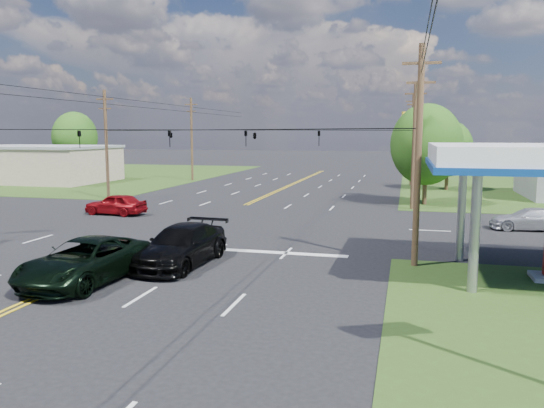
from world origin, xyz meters
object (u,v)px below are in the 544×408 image
(pole_nw, at_px, (106,143))
(pole_left_far, at_px, (192,138))
(pickup_dkgreen, at_px, (85,261))
(tree_far_l, at_px, (75,137))
(pole_se, at_px, (418,154))
(retail_nw, at_px, (40,165))
(pole_ne, at_px, (414,145))
(tree_right_a, at_px, (426,145))
(pole_right_far, at_px, (412,139))
(tree_right_b, at_px, (448,149))
(suv_black, at_px, (182,245))

(pole_nw, distance_m, pole_left_far, 19.00)
(pickup_dkgreen, bearing_deg, tree_far_l, 129.02)
(pole_se, bearing_deg, pole_nw, 145.30)
(retail_nw, distance_m, pole_ne, 45.02)
(pickup_dkgreen, bearing_deg, pole_se, 29.09)
(pole_left_far, xyz_separation_m, tree_right_a, (27.00, -16.00, -0.30))
(pole_ne, xyz_separation_m, tree_far_l, (-45.00, 23.00, 0.28))
(pole_right_far, distance_m, tree_right_b, 5.40)
(pole_nw, relative_size, tree_right_b, 1.34)
(pole_right_far, height_order, tree_right_b, pole_right_far)
(pole_left_far, height_order, pole_right_far, same)
(pole_se, height_order, suv_black, pole_se)
(pole_nw, bearing_deg, retail_nw, 142.59)
(pole_nw, distance_m, suv_black, 26.16)
(tree_right_a, xyz_separation_m, tree_right_b, (2.50, 12.00, -0.65))
(pole_nw, bearing_deg, pole_right_far, 36.16)
(retail_nw, relative_size, pole_left_far, 1.60)
(pole_left_far, distance_m, suv_black, 42.64)
(tree_right_b, bearing_deg, pickup_dkgreen, -112.41)
(tree_far_l, height_order, pickup_dkgreen, tree_far_l)
(tree_right_a, height_order, tree_far_l, tree_far_l)
(pole_right_far, relative_size, pickup_dkgreen, 1.63)
(tree_right_a, bearing_deg, pole_se, -92.73)
(pole_se, xyz_separation_m, pickup_dkgreen, (-12.50, -5.79, -4.06))
(tree_far_l, bearing_deg, pole_ne, -27.07)
(pole_right_far, xyz_separation_m, tree_far_l, (-45.00, 4.00, 0.03))
(pole_se, height_order, pole_right_far, pole_right_far)
(suv_black, bearing_deg, pickup_dkgreen, -122.09)
(tree_right_b, bearing_deg, tree_right_a, -101.77)
(pole_se, bearing_deg, suv_black, -167.08)
(pole_nw, relative_size, pole_left_far, 0.95)
(pole_ne, height_order, tree_right_a, pole_ne)
(pole_ne, distance_m, tree_right_b, 15.42)
(pole_left_far, distance_m, tree_right_b, 29.79)
(retail_nw, distance_m, suv_black, 46.89)
(tree_right_b, distance_m, suv_black, 37.94)
(pickup_dkgreen, distance_m, suv_black, 4.30)
(retail_nw, distance_m, pole_left_far, 18.30)
(tree_right_a, relative_size, suv_black, 1.36)
(tree_far_l, bearing_deg, tree_right_a, -23.50)
(retail_nw, bearing_deg, pole_left_far, 19.44)
(pickup_dkgreen, bearing_deg, pole_left_far, 111.74)
(tree_right_b, bearing_deg, tree_far_l, 170.63)
(pole_se, distance_m, tree_right_a, 21.02)
(retail_nw, distance_m, pickup_dkgreen, 47.80)
(pole_ne, bearing_deg, pickup_dkgreen, -117.72)
(pole_nw, xyz_separation_m, pole_right_far, (26.00, 19.00, 0.25))
(pickup_dkgreen, bearing_deg, retail_nw, 133.89)
(pole_se, xyz_separation_m, pole_left_far, (-26.00, 37.00, 0.25))
(pole_right_far, xyz_separation_m, pickup_dkgreen, (-12.50, -42.79, -4.32))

